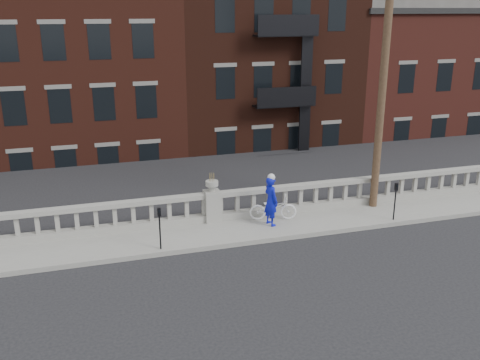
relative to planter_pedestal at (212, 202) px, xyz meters
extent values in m
plane|color=black|center=(0.00, -3.95, -0.83)|extent=(120.00, 120.00, 0.00)
cube|color=gray|center=(0.00, -0.95, -0.76)|extent=(32.00, 2.20, 0.15)
cube|color=gray|center=(0.00, 0.00, -0.56)|extent=(28.00, 0.34, 0.25)
cube|color=gray|center=(0.00, 0.00, 0.27)|extent=(28.00, 0.34, 0.16)
cube|color=gray|center=(0.00, 0.00, -0.13)|extent=(0.55, 0.55, 1.10)
cylinder|color=gray|center=(0.00, 0.00, 0.52)|extent=(0.24, 0.24, 0.20)
cylinder|color=gray|center=(0.00, 0.00, 0.70)|extent=(0.44, 0.44, 0.18)
cube|color=#605E59|center=(0.00, 0.35, -3.26)|extent=(36.00, 0.50, 5.15)
cube|color=black|center=(0.00, 22.00, -6.08)|extent=(80.00, 44.00, 0.50)
cube|color=#595651|center=(-2.00, 4.50, -3.83)|extent=(16.00, 7.00, 4.00)
cube|color=#595651|center=(22.00, 29.00, 3.17)|extent=(14.00, 14.00, 18.00)
cube|color=#461C14|center=(-4.00, 16.00, 1.17)|extent=(10.00, 14.00, 14.00)
cube|color=#34160E|center=(6.00, 16.00, 1.92)|extent=(10.00, 14.00, 15.50)
cube|color=#5A231B|center=(16.00, 16.00, 0.17)|extent=(10.00, 14.00, 12.00)
cube|color=black|center=(16.00, 16.00, 6.32)|extent=(10.30, 14.30, 0.30)
cylinder|color=#422D1E|center=(6.20, -0.35, 4.32)|extent=(0.28, 0.28, 10.00)
cylinder|color=black|center=(-2.12, -1.80, -0.13)|extent=(0.05, 0.05, 1.10)
cube|color=black|center=(-2.12, -1.80, 0.55)|extent=(0.10, 0.08, 0.26)
cube|color=black|center=(-2.12, -1.85, 0.59)|extent=(0.06, 0.01, 0.08)
cylinder|color=black|center=(6.17, -1.80, -0.13)|extent=(0.05, 0.05, 1.10)
cube|color=black|center=(6.17, -1.80, 0.55)|extent=(0.10, 0.08, 0.26)
cube|color=black|center=(6.17, -1.85, 0.59)|extent=(0.06, 0.01, 0.08)
imported|color=white|center=(2.08, -0.53, -0.24)|extent=(1.76, 0.96, 0.87)
imported|color=#0B13AF|center=(1.84, -0.95, 0.19)|extent=(0.57, 0.72, 1.74)
camera|label=1|loc=(-4.19, -17.06, 6.50)|focal=40.00mm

